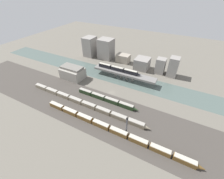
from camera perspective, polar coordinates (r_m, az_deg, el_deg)
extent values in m
plane|color=#666056|center=(128.61, -0.10, -1.14)|extent=(400.00, 400.00, 0.00)
cube|color=#423D38|center=(113.14, -5.87, -7.70)|extent=(280.00, 42.00, 0.01)
cube|color=#4C5B56|center=(147.18, 4.48, 4.12)|extent=(320.00, 24.01, 0.01)
cube|color=slate|center=(143.96, 4.59, 6.21)|extent=(62.01, 8.77, 1.86)
cylinder|color=gray|center=(148.99, 1.35, 5.86)|extent=(2.22, 2.22, 5.28)
cylinder|color=gray|center=(146.80, 3.45, 5.29)|extent=(2.22, 2.22, 5.28)
cylinder|color=gray|center=(144.83, 5.61, 4.70)|extent=(2.22, 2.22, 5.28)
cylinder|color=gray|center=(143.09, 7.82, 4.09)|extent=(2.22, 2.22, 5.28)
cube|color=black|center=(150.95, -2.71, 8.97)|extent=(12.59, 2.75, 3.50)
cube|color=#B7B2A3|center=(150.06, -2.73, 9.63)|extent=(12.09, 2.53, 0.40)
cube|color=black|center=(145.20, 2.04, 7.81)|extent=(12.59, 2.75, 3.50)
cube|color=#B7B2A3|center=(144.28, 2.05, 8.49)|extent=(12.09, 2.53, 0.40)
cube|color=black|center=(140.57, 7.10, 6.49)|extent=(12.59, 2.75, 3.50)
cube|color=#B7B2A3|center=(139.61, 7.16, 7.19)|extent=(12.09, 2.53, 0.40)
cone|color=black|center=(138.40, 10.36, 5.55)|extent=(4.41, 2.48, 2.48)
cube|color=brown|center=(120.55, -20.23, -5.90)|extent=(11.83, 3.02, 3.29)
cube|color=#B7B2A3|center=(119.38, -20.41, -5.25)|extent=(11.36, 2.78, 0.40)
cube|color=brown|center=(112.92, -15.60, -8.14)|extent=(11.83, 3.02, 3.29)
cube|color=#B7B2A3|center=(111.68, -15.76, -7.46)|extent=(11.36, 2.78, 0.40)
cube|color=brown|center=(106.32, -10.29, -10.60)|extent=(11.83, 3.02, 3.29)
cube|color=#B7B2A3|center=(104.99, -10.40, -9.92)|extent=(11.36, 2.78, 0.40)
cube|color=brown|center=(100.93, -4.25, -13.26)|extent=(11.83, 3.02, 3.29)
cube|color=#B7B2A3|center=(99.54, -4.30, -12.57)|extent=(11.36, 2.78, 0.40)
cube|color=brown|center=(96.97, 2.53, -16.00)|extent=(11.83, 3.02, 3.29)
cube|color=#B7B2A3|center=(95.52, 2.56, -15.33)|extent=(11.36, 2.78, 0.40)
cube|color=brown|center=(94.62, 9.96, -18.69)|extent=(11.83, 3.02, 3.29)
cube|color=#B7B2A3|center=(93.12, 10.09, -18.04)|extent=(11.36, 2.78, 0.40)
cube|color=brown|center=(93.99, 17.87, -21.15)|extent=(11.83, 3.02, 3.29)
cube|color=#B7B2A3|center=(92.48, 18.09, -20.52)|extent=(11.36, 2.78, 0.40)
cube|color=brown|center=(95.11, 25.98, -23.21)|extent=(11.83, 3.02, 3.29)
cube|color=#B7B2A3|center=(93.63, 26.30, -22.62)|extent=(11.36, 2.78, 0.40)
cone|color=brown|center=(96.80, 30.93, -24.30)|extent=(4.14, 2.72, 2.72)
cube|color=gray|center=(146.17, -25.23, 0.82)|extent=(11.86, 3.06, 3.16)
cube|color=#9E998E|center=(145.24, -25.41, 1.39)|extent=(11.39, 2.82, 0.40)
cube|color=gray|center=(137.34, -21.86, -0.60)|extent=(11.86, 3.06, 3.16)
cube|color=#9E998E|center=(136.35, -22.02, 0.00)|extent=(11.39, 2.82, 0.40)
cube|color=gray|center=(129.14, -18.04, -2.20)|extent=(11.86, 3.06, 3.16)
cube|color=#9E998E|center=(128.09, -18.18, -1.57)|extent=(11.39, 2.82, 0.40)
cube|color=gray|center=(121.70, -13.71, -3.99)|extent=(11.86, 3.06, 3.16)
cube|color=#9E998E|center=(120.59, -13.83, -3.34)|extent=(11.39, 2.82, 0.40)
cube|color=gray|center=(115.18, -8.84, -5.97)|extent=(11.86, 3.06, 3.16)
cube|color=#9E998E|center=(114.00, -8.92, -5.31)|extent=(11.39, 2.82, 0.40)
cube|color=gray|center=(109.73, -3.40, -8.12)|extent=(11.86, 3.06, 3.16)
cube|color=#9E998E|center=(108.49, -3.43, -7.45)|extent=(11.39, 2.82, 0.40)
cube|color=gray|center=(105.52, 2.62, -10.38)|extent=(11.86, 3.06, 3.16)
cube|color=#9E998E|center=(104.23, 2.65, -9.71)|extent=(11.39, 2.82, 0.40)
cube|color=gray|center=(102.70, 9.14, -12.67)|extent=(11.86, 3.06, 3.16)
cube|color=#9E998E|center=(101.37, 9.24, -12.01)|extent=(11.39, 2.82, 0.40)
cone|color=gray|center=(101.81, 13.47, -14.14)|extent=(4.15, 2.76, 2.76)
cube|color=#23381E|center=(128.30, -10.00, -0.94)|extent=(11.81, 2.80, 3.42)
cube|color=#9E998E|center=(127.17, -10.09, -0.25)|extent=(11.34, 2.58, 0.40)
cube|color=#23381E|center=(122.31, -5.31, -2.60)|extent=(11.81, 2.80, 3.42)
cube|color=#9E998E|center=(121.12, -5.36, -1.90)|extent=(11.34, 2.58, 0.40)
cube|color=#23381E|center=(117.34, -0.16, -4.40)|extent=(11.81, 2.80, 3.42)
cube|color=#9E998E|center=(116.09, -0.16, -3.69)|extent=(11.34, 2.58, 0.40)
cube|color=#23381E|center=(113.51, 5.42, -6.30)|extent=(11.81, 2.80, 3.42)
cube|color=#9E998E|center=(112.22, 5.48, -5.59)|extent=(11.34, 2.58, 0.40)
cone|color=#23381E|center=(111.83, 9.19, -7.61)|extent=(4.13, 2.52, 2.52)
cube|color=#9E998E|center=(150.65, -14.72, 6.01)|extent=(21.42, 14.78, 10.06)
cube|color=slate|center=(147.76, -15.08, 8.05)|extent=(20.99, 10.34, 2.21)
cylinder|color=#4C4C51|center=(93.61, 5.56, -14.00)|extent=(1.01, 1.01, 13.10)
cube|color=black|center=(88.24, 5.83, -11.04)|extent=(1.00, 0.70, 1.20)
cube|color=gray|center=(193.64, -8.39, 15.88)|extent=(12.76, 15.17, 23.12)
cube|color=gray|center=(184.47, -2.30, 15.22)|extent=(16.48, 14.96, 23.42)
cube|color=gray|center=(177.56, 4.25, 11.76)|extent=(15.07, 10.16, 9.11)
cube|color=gray|center=(165.27, 11.38, 9.67)|extent=(14.59, 15.43, 11.72)
cube|color=gray|center=(160.53, 17.95, 8.54)|extent=(8.92, 9.02, 15.77)
cube|color=gray|center=(158.24, 22.27, 7.93)|extent=(8.79, 9.98, 19.66)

